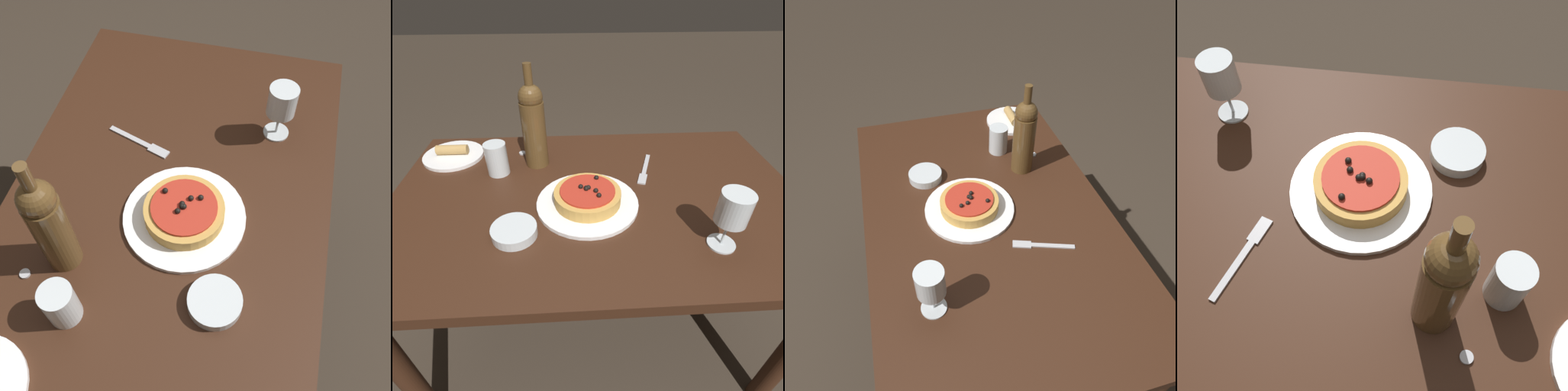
% 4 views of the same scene
% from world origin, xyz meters
% --- Properties ---
extents(ground_plane, '(14.00, 14.00, 0.00)m').
position_xyz_m(ground_plane, '(0.00, 0.00, 0.00)').
color(ground_plane, '#382D23').
extents(dining_table, '(1.27, 0.80, 0.70)m').
position_xyz_m(dining_table, '(0.00, 0.00, 0.61)').
color(dining_table, '#381E11').
rests_on(dining_table, ground_plane).
extents(dinner_plate, '(0.30, 0.30, 0.01)m').
position_xyz_m(dinner_plate, '(-0.03, -0.05, 0.71)').
color(dinner_plate, white).
rests_on(dinner_plate, dining_table).
extents(pizza, '(0.19, 0.19, 0.05)m').
position_xyz_m(pizza, '(-0.03, -0.05, 0.74)').
color(pizza, gold).
rests_on(pizza, dinner_plate).
extents(wine_glass, '(0.08, 0.08, 0.16)m').
position_xyz_m(wine_glass, '(0.30, -0.23, 0.82)').
color(wine_glass, silver).
rests_on(wine_glass, dining_table).
extents(wine_bottle, '(0.08, 0.08, 0.34)m').
position_xyz_m(wine_bottle, '(-0.19, 0.19, 0.85)').
color(wine_bottle, brown).
rests_on(wine_bottle, dining_table).
extents(water_cup, '(0.07, 0.07, 0.11)m').
position_xyz_m(water_cup, '(-0.32, 0.14, 0.76)').
color(water_cup, silver).
rests_on(water_cup, dining_table).
extents(side_bowl, '(0.12, 0.12, 0.03)m').
position_xyz_m(side_bowl, '(-0.23, -0.17, 0.72)').
color(side_bowl, silver).
rests_on(side_bowl, dining_table).
extents(fork, '(0.08, 0.19, 0.00)m').
position_xyz_m(fork, '(0.18, 0.12, 0.71)').
color(fork, '#B7B7BC').
rests_on(fork, dining_table).
extents(side_plate, '(0.21, 0.21, 0.05)m').
position_xyz_m(side_plate, '(-0.51, 0.25, 0.72)').
color(side_plate, white).
rests_on(side_plate, dining_table).
extents(bottle_cap, '(0.02, 0.02, 0.01)m').
position_xyz_m(bottle_cap, '(-0.26, 0.26, 0.71)').
color(bottle_cap, '#B7B7BC').
rests_on(bottle_cap, dining_table).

